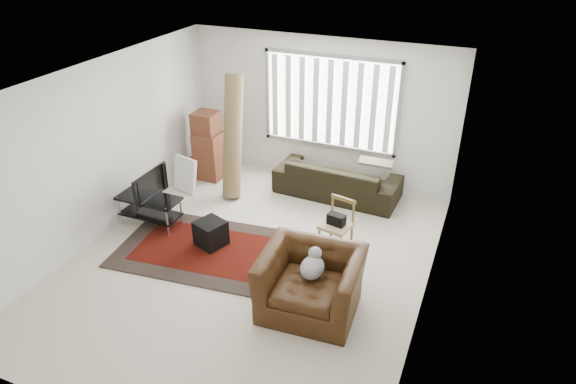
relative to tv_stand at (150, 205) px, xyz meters
name	(u,v)px	position (x,y,z in m)	size (l,w,h in m)	color
room	(264,140)	(1.98, 0.21, 1.39)	(6.00, 6.02, 2.71)	beige
persian_rug	(204,249)	(1.16, -0.29, -0.36)	(2.72, 1.96, 0.02)	black
tv_stand	(150,205)	(0.00, 0.00, 0.00)	(1.03, 0.46, 0.51)	black
tv	(146,184)	(0.00, 0.00, 0.38)	(0.83, 0.11, 0.48)	black
subwoofer	(211,233)	(1.21, -0.15, -0.15)	(0.40, 0.40, 0.40)	black
moving_boxes	(208,148)	(0.00, 1.90, 0.24)	(0.54, 0.49, 1.30)	brown
white_flatpack	(185,174)	(-0.12, 1.24, -0.05)	(0.51, 0.07, 0.65)	silver
rolled_rug	(233,137)	(0.74, 1.56, 0.71)	(0.32, 0.32, 2.15)	brown
sofa	(338,174)	(2.50, 2.15, 0.06)	(2.22, 0.96, 0.86)	black
side_chair	(337,222)	(3.00, 0.55, 0.07)	(0.50, 0.50, 0.80)	tan
armchair	(311,279)	(3.12, -0.90, 0.10)	(1.33, 1.18, 0.93)	#371E0B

